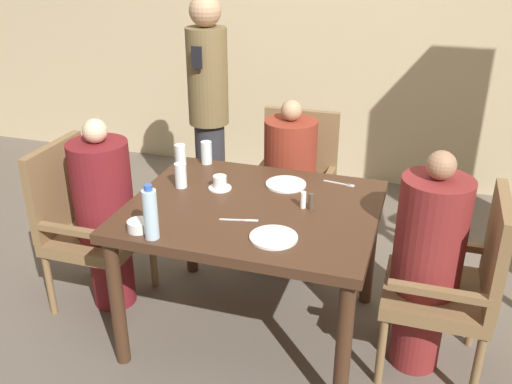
% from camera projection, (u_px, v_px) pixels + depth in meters
% --- Properties ---
extents(ground_plane, '(16.00, 16.00, 0.00)m').
position_uv_depth(ground_plane, '(253.00, 328.00, 3.13)').
color(ground_plane, '#60564C').
extents(wall_back, '(8.00, 0.06, 2.80)m').
position_uv_depth(wall_back, '(340.00, 11.00, 4.47)').
color(wall_back, '#C6B289').
rests_on(wall_back, ground_plane).
extents(dining_table, '(1.22, 1.00, 0.75)m').
position_uv_depth(dining_table, '(253.00, 222.00, 2.85)').
color(dining_table, '#422819').
rests_on(dining_table, ground_plane).
extents(chair_left_side, '(0.49, 0.49, 0.94)m').
position_uv_depth(chair_left_side, '(84.00, 220.00, 3.18)').
color(chair_left_side, brown).
rests_on(chair_left_side, ground_plane).
extents(diner_in_left_chair, '(0.32, 0.32, 1.11)m').
position_uv_depth(diner_in_left_chair, '(105.00, 214.00, 3.12)').
color(diner_in_left_chair, maroon).
rests_on(diner_in_left_chair, ground_plane).
extents(chair_far_side, '(0.49, 0.49, 0.94)m').
position_uv_depth(chair_far_side, '(295.00, 181.00, 3.68)').
color(chair_far_side, brown).
rests_on(chair_far_side, ground_plane).
extents(diner_in_far_chair, '(0.32, 0.32, 1.08)m').
position_uv_depth(diner_in_far_chair, '(289.00, 183.00, 3.53)').
color(diner_in_far_chair, maroon).
rests_on(diner_in_far_chair, ground_plane).
extents(chair_right_side, '(0.49, 0.49, 0.94)m').
position_uv_depth(chair_right_side, '(457.00, 280.00, 2.64)').
color(chair_right_side, brown).
rests_on(chair_right_side, ground_plane).
extents(diner_in_right_chair, '(0.32, 0.32, 1.13)m').
position_uv_depth(diner_in_right_chair, '(427.00, 262.00, 2.65)').
color(diner_in_right_chair, maroon).
rests_on(diner_in_right_chair, ground_plane).
extents(standing_host, '(0.27, 0.31, 1.62)m').
position_uv_depth(standing_host, '(209.00, 107.00, 3.92)').
color(standing_host, '#2D2D33').
rests_on(standing_host, ground_plane).
extents(plate_main_left, '(0.22, 0.22, 0.01)m').
position_uv_depth(plate_main_left, '(274.00, 237.00, 2.51)').
color(plate_main_left, white).
rests_on(plate_main_left, dining_table).
extents(plate_main_right, '(0.22, 0.22, 0.01)m').
position_uv_depth(plate_main_right, '(286.00, 184.00, 3.03)').
color(plate_main_right, white).
rests_on(plate_main_right, dining_table).
extents(teacup_with_saucer, '(0.12, 0.12, 0.07)m').
position_uv_depth(teacup_with_saucer, '(220.00, 183.00, 2.98)').
color(teacup_with_saucer, white).
rests_on(teacup_with_saucer, dining_table).
extents(bowl_small, '(0.10, 0.10, 0.05)m').
position_uv_depth(bowl_small, '(139.00, 226.00, 2.57)').
color(bowl_small, white).
rests_on(bowl_small, dining_table).
extents(water_bottle, '(0.07, 0.07, 0.26)m').
position_uv_depth(water_bottle, '(150.00, 214.00, 2.47)').
color(water_bottle, silver).
rests_on(water_bottle, dining_table).
extents(glass_tall_near, '(0.06, 0.06, 0.13)m').
position_uv_depth(glass_tall_near, '(180.00, 156.00, 3.24)').
color(glass_tall_near, silver).
rests_on(glass_tall_near, dining_table).
extents(glass_tall_mid, '(0.06, 0.06, 0.13)m').
position_uv_depth(glass_tall_mid, '(206.00, 153.00, 3.28)').
color(glass_tall_mid, silver).
rests_on(glass_tall_mid, dining_table).
extents(glass_tall_far, '(0.06, 0.06, 0.13)m').
position_uv_depth(glass_tall_far, '(181.00, 175.00, 2.98)').
color(glass_tall_far, silver).
rests_on(glass_tall_far, dining_table).
extents(salt_shaker, '(0.03, 0.03, 0.08)m').
position_uv_depth(salt_shaker, '(303.00, 200.00, 2.77)').
color(salt_shaker, white).
rests_on(salt_shaker, dining_table).
extents(pepper_shaker, '(0.03, 0.03, 0.08)m').
position_uv_depth(pepper_shaker, '(311.00, 201.00, 2.76)').
color(pepper_shaker, '#4C3D2D').
rests_on(pepper_shaker, dining_table).
extents(fork_beside_plate, '(0.17, 0.04, 0.00)m').
position_uv_depth(fork_beside_plate, '(342.00, 184.00, 3.04)').
color(fork_beside_plate, silver).
rests_on(fork_beside_plate, dining_table).
extents(knife_beside_plate, '(0.18, 0.05, 0.00)m').
position_uv_depth(knife_beside_plate, '(241.00, 220.00, 2.66)').
color(knife_beside_plate, silver).
rests_on(knife_beside_plate, dining_table).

